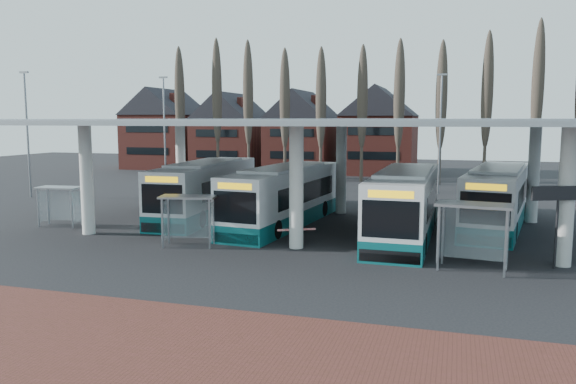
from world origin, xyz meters
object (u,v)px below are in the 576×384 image
(shelter_0, at_px, (61,197))
(shelter_1, at_px, (189,209))
(bus_2, at_px, (405,205))
(bus_1, at_px, (285,197))
(bus_3, at_px, (498,198))
(shelter_2, at_px, (474,221))
(bus_0, at_px, (207,190))

(shelter_0, distance_m, shelter_1, 10.09)
(bus_2, height_order, shelter_0, bus_2)
(bus_1, distance_m, bus_3, 12.67)
(shelter_1, height_order, shelter_2, shelter_2)
(bus_3, bearing_deg, shelter_1, -137.71)
(bus_1, xyz_separation_m, shelter_0, (-12.63, -4.32, 0.05))
(shelter_1, relative_size, shelter_2, 0.92)
(bus_0, xyz_separation_m, bus_3, (18.15, 1.56, -0.02))
(shelter_0, relative_size, shelter_2, 0.83)
(bus_3, height_order, shelter_1, bus_3)
(bus_3, bearing_deg, shelter_2, -89.71)
(bus_0, relative_size, bus_2, 1.00)
(bus_0, distance_m, bus_3, 18.22)
(bus_1, bearing_deg, shelter_2, -30.19)
(bus_2, relative_size, shelter_2, 4.09)
(bus_0, height_order, shelter_2, bus_0)
(shelter_2, bearing_deg, shelter_0, 179.11)
(bus_0, xyz_separation_m, bus_1, (5.86, -1.53, -0.03))
(bus_1, xyz_separation_m, shelter_1, (-2.88, -6.92, 0.18))
(shelter_0, height_order, shelter_1, shelter_1)
(bus_1, height_order, shelter_2, bus_1)
(bus_2, height_order, shelter_2, bus_2)
(shelter_0, bearing_deg, shelter_2, -14.57)
(bus_1, distance_m, shelter_0, 13.35)
(bus_1, relative_size, shelter_2, 4.01)
(bus_0, relative_size, shelter_0, 4.92)
(bus_0, distance_m, bus_1, 6.06)
(shelter_2, bearing_deg, bus_0, 158.19)
(bus_0, relative_size, bus_3, 1.00)
(bus_1, relative_size, bus_2, 0.98)
(shelter_1, bearing_deg, bus_0, 96.58)
(shelter_1, bearing_deg, shelter_0, 152.21)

